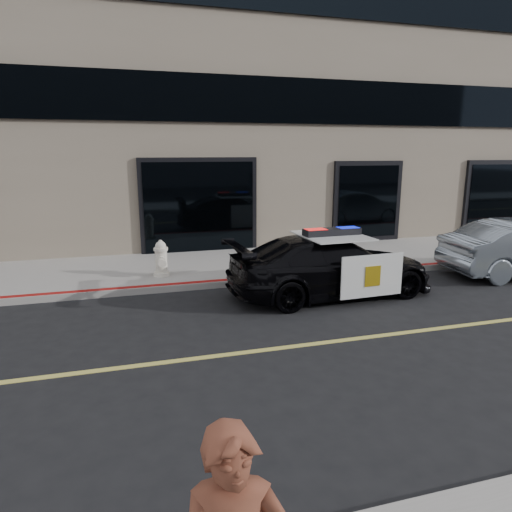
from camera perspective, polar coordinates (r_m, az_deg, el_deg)
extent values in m
plane|color=black|center=(7.68, 9.40, -10.56)|extent=(120.00, 120.00, 0.00)
cube|color=gray|center=(12.35, -1.05, -0.95)|extent=(60.00, 3.50, 0.15)
cube|color=#756856|center=(17.37, -6.04, 22.68)|extent=(60.00, 7.00, 12.00)
imported|color=black|center=(9.91, 9.32, -1.20)|extent=(2.20, 4.62, 1.30)
cube|color=white|center=(9.35, 14.31, -2.42)|extent=(1.38, 0.09, 0.86)
cube|color=white|center=(10.91, 9.06, -0.01)|extent=(1.38, 0.09, 0.86)
cube|color=white|center=(9.77, 9.46, 2.55)|extent=(1.36, 1.61, 0.02)
cube|color=gold|center=(9.33, 14.40, -2.46)|extent=(0.35, 0.03, 0.41)
cube|color=black|center=(9.76, 9.48, 2.98)|extent=(1.26, 0.38, 0.15)
cube|color=red|center=(9.58, 7.48, 2.94)|extent=(0.44, 0.30, 0.14)
cube|color=#0C19CC|center=(9.94, 11.41, 3.15)|extent=(0.44, 0.30, 0.14)
cylinder|color=white|center=(11.11, -11.68, -2.19)|extent=(0.39, 0.39, 0.09)
cylinder|color=white|center=(11.03, -11.75, -0.62)|extent=(0.28, 0.28, 0.54)
cylinder|color=white|center=(10.97, -11.82, 0.87)|extent=(0.34, 0.34, 0.06)
sphere|color=white|center=(10.95, -11.84, 1.20)|extent=(0.25, 0.25, 0.25)
cylinder|color=white|center=(10.93, -11.86, 1.76)|extent=(0.08, 0.08, 0.08)
cylinder|color=white|center=(11.19, -11.85, -0.03)|extent=(0.14, 0.13, 0.14)
cylinder|color=white|center=(10.83, -11.69, -0.45)|extent=(0.14, 0.13, 0.14)
cylinder|color=white|center=(10.82, -11.66, -0.87)|extent=(0.18, 0.15, 0.18)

